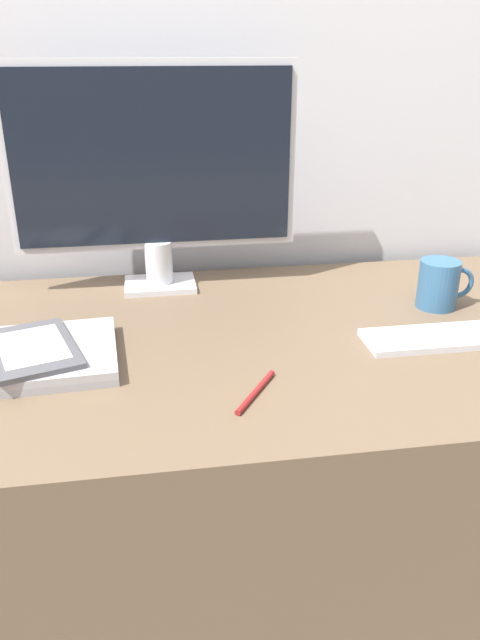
{
  "coord_description": "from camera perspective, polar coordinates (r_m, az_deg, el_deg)",
  "views": [
    {
      "loc": [
        -0.09,
        -0.85,
        1.2
      ],
      "look_at": [
        0.06,
        0.09,
        0.78
      ],
      "focal_mm": 35.0,
      "sensor_mm": 36.0,
      "label": 1
    }
  ],
  "objects": [
    {
      "name": "laptop",
      "position": [
        1.08,
        -19.0,
        -3.25
      ],
      "size": [
        0.3,
        0.23,
        0.03
      ],
      "color": "#A3A3A8",
      "rests_on": "desk"
    },
    {
      "name": "coffee_mug",
      "position": [
        1.29,
        17.77,
        3.15
      ],
      "size": [
        0.11,
        0.08,
        0.1
      ],
      "color": "#336089",
      "rests_on": "desk"
    },
    {
      "name": "monitor",
      "position": [
        1.29,
        -7.89,
        13.47
      ],
      "size": [
        0.58,
        0.11,
        0.46
      ],
      "color": "silver",
      "rests_on": "desk"
    },
    {
      "name": "wall_back",
      "position": [
        1.42,
        -5.95,
        23.82
      ],
      "size": [
        3.6,
        0.05,
        2.4
      ],
      "color": "silver",
      "rests_on": "ground_plane"
    },
    {
      "name": "ereader",
      "position": [
        1.06,
        -18.45,
        -2.5
      ],
      "size": [
        0.18,
        0.23,
        0.01
      ],
      "color": "#4C4C51",
      "rests_on": "laptop"
    },
    {
      "name": "keyboard",
      "position": [
        1.15,
        17.68,
        -1.54
      ],
      "size": [
        0.26,
        0.1,
        0.01
      ],
      "color": "silver",
      "rests_on": "desk"
    },
    {
      "name": "desk",
      "position": [
        1.31,
        -3.12,
        -16.15
      ],
      "size": [
        1.53,
        0.73,
        0.72
      ],
      "color": "brown",
      "rests_on": "ground_plane"
    },
    {
      "name": "pen",
      "position": [
        0.94,
        1.45,
        -6.58
      ],
      "size": [
        0.08,
        0.11,
        0.01
      ],
      "color": "maroon",
      "rests_on": "desk"
    }
  ]
}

